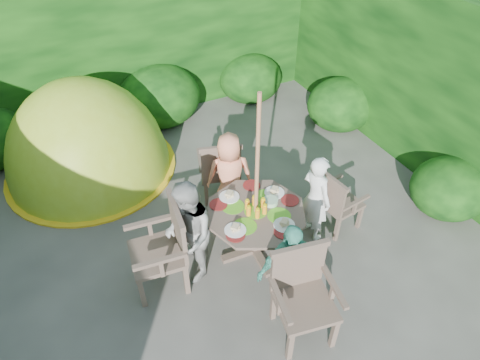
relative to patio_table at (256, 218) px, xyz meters
name	(u,v)px	position (x,y,z in m)	size (l,w,h in m)	color
ground	(204,260)	(-0.63, 0.15, -0.58)	(60.00, 60.00, 0.00)	#484640
hedge_enclosure	(156,120)	(-0.63, 1.48, 0.67)	(9.00, 9.00, 2.50)	black
patio_table	(256,218)	(0.00, 0.00, 0.00)	(1.26, 1.26, 0.83)	#493A30
parasol_pole	(257,184)	(0.00, 0.00, 0.52)	(0.04, 0.04, 2.20)	#9B623E
garden_chair_right	(336,201)	(1.10, -0.09, -0.12)	(0.52, 0.57, 0.86)	#493A30
garden_chair_left	(164,247)	(-1.09, 0.06, -0.02)	(0.63, 0.69, 1.06)	#493A30
garden_chair_back	(220,169)	(0.05, 1.10, -0.08)	(0.68, 0.64, 0.94)	#493A30
garden_chair_front	(302,293)	(-0.06, -1.09, -0.04)	(0.69, 0.64, 1.01)	#493A30
child_right	(316,198)	(0.79, -0.05, 0.02)	(0.44, 0.29, 1.21)	white
child_left	(189,233)	(-0.80, 0.05, 0.08)	(0.64, 0.50, 1.32)	#9E9E99
child_back	(230,175)	(0.05, 0.80, 0.03)	(0.59, 0.39, 1.22)	#FF8F69
child_front	(288,268)	(-0.06, -0.80, 0.01)	(0.70, 0.29, 1.19)	#4AAD94
dome_tent	(93,169)	(-1.45, 2.53, -0.58)	(2.52, 2.52, 2.88)	#9AB222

